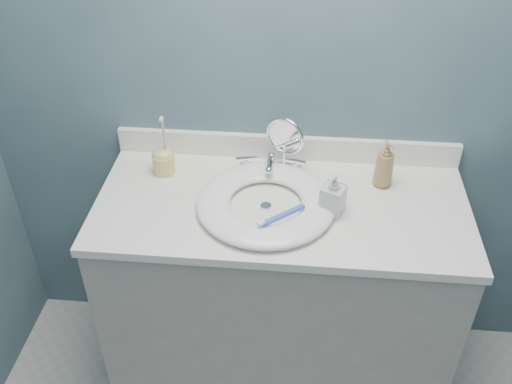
# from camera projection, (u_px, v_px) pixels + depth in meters

# --- Properties ---
(back_wall) EXTENTS (2.20, 0.02, 2.40)m
(back_wall) POSITION_uv_depth(u_px,v_px,m) (289.00, 75.00, 1.88)
(back_wall) COLOR #455A68
(back_wall) RESTS_ON ground
(vanity_cabinet) EXTENTS (1.20, 0.55, 0.85)m
(vanity_cabinet) POSITION_uv_depth(u_px,v_px,m) (278.00, 297.00, 2.14)
(vanity_cabinet) COLOR #A7A199
(vanity_cabinet) RESTS_ON ground
(countertop) EXTENTS (1.22, 0.57, 0.03)m
(countertop) POSITION_uv_depth(u_px,v_px,m) (282.00, 206.00, 1.87)
(countertop) COLOR white
(countertop) RESTS_ON vanity_cabinet
(backsplash) EXTENTS (1.22, 0.02, 0.09)m
(backsplash) POSITION_uv_depth(u_px,v_px,m) (286.00, 147.00, 2.04)
(backsplash) COLOR white
(backsplash) RESTS_ON countertop
(basin) EXTENTS (0.45, 0.45, 0.04)m
(basin) POSITION_uv_depth(u_px,v_px,m) (266.00, 203.00, 1.83)
(basin) COLOR white
(basin) RESTS_ON countertop
(drain) EXTENTS (0.04, 0.04, 0.01)m
(drain) POSITION_uv_depth(u_px,v_px,m) (266.00, 206.00, 1.84)
(drain) COLOR silver
(drain) RESTS_ON countertop
(faucet) EXTENTS (0.25, 0.13, 0.07)m
(faucet) POSITION_uv_depth(u_px,v_px,m) (270.00, 166.00, 1.98)
(faucet) COLOR silver
(faucet) RESTS_ON countertop
(makeup_mirror) EXTENTS (0.13, 0.08, 0.21)m
(makeup_mirror) POSITION_uv_depth(u_px,v_px,m) (285.00, 143.00, 1.94)
(makeup_mirror) COLOR silver
(makeup_mirror) RESTS_ON countertop
(soap_bottle_amber) EXTENTS (0.09, 0.09, 0.17)m
(soap_bottle_amber) POSITION_uv_depth(u_px,v_px,m) (385.00, 164.00, 1.89)
(soap_bottle_amber) COLOR #9A7645
(soap_bottle_amber) RESTS_ON countertop
(soap_bottle_clear) EXTENTS (0.09, 0.09, 0.15)m
(soap_bottle_clear) POSITION_uv_depth(u_px,v_px,m) (333.00, 194.00, 1.77)
(soap_bottle_clear) COLOR silver
(soap_bottle_clear) RESTS_ON countertop
(toothbrush_holder) EXTENTS (0.08, 0.08, 0.22)m
(toothbrush_holder) POSITION_uv_depth(u_px,v_px,m) (163.00, 160.00, 1.97)
(toothbrush_holder) COLOR #DCCB6E
(toothbrush_holder) RESTS_ON countertop
(toothbrush_lying) EXTENTS (0.14, 0.12, 0.02)m
(toothbrush_lying) POSITION_uv_depth(u_px,v_px,m) (282.00, 216.00, 1.74)
(toothbrush_lying) COLOR blue
(toothbrush_lying) RESTS_ON basin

